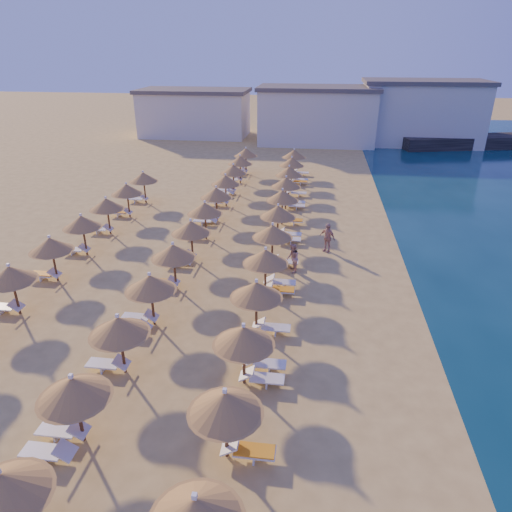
# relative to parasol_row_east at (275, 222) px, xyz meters

# --- Properties ---
(ground) EXTENTS (220.00, 220.00, 0.00)m
(ground) POSITION_rel_parasol_row_east_xyz_m (-2.03, -7.35, -2.16)
(ground) COLOR #DEB861
(ground) RESTS_ON ground
(hotel_blocks) EXTENTS (46.86, 11.83, 8.10)m
(hotel_blocks) POSITION_rel_parasol_row_east_xyz_m (1.79, 38.59, 1.54)
(hotel_blocks) COLOR silver
(hotel_blocks) RESTS_ON ground
(parasol_row_east) EXTENTS (2.40, 41.40, 2.75)m
(parasol_row_east) POSITION_rel_parasol_row_east_xyz_m (0.00, 0.00, 0.00)
(parasol_row_east) COLOR brown
(parasol_row_east) RESTS_ON ground
(parasol_row_west) EXTENTS (2.40, 41.40, 2.75)m
(parasol_row_west) POSITION_rel_parasol_row_east_xyz_m (-4.89, 0.00, 0.00)
(parasol_row_west) COLOR brown
(parasol_row_west) RESTS_ON ground
(parasol_row_inland) EXTENTS (2.40, 23.67, 2.75)m
(parasol_row_inland) POSITION_rel_parasol_row_east_xyz_m (-11.80, -1.77, 0.00)
(parasol_row_inland) COLOR brown
(parasol_row_inland) RESTS_ON ground
(loungers) EXTENTS (14.94, 39.63, 0.66)m
(loungers) POSITION_rel_parasol_row_east_xyz_m (-4.12, -0.50, -1.82)
(loungers) COLOR white
(loungers) RESTS_ON ground
(beachgoer_c) EXTENTS (1.18, 1.02, 1.90)m
(beachgoer_c) POSITION_rel_parasol_row_east_xyz_m (3.26, 0.81, -1.21)
(beachgoer_c) COLOR tan
(beachgoer_c) RESTS_ON ground
(beachgoer_b) EXTENTS (0.83, 0.97, 1.74)m
(beachgoer_b) POSITION_rel_parasol_row_east_xyz_m (1.27, -2.47, -1.29)
(beachgoer_b) COLOR tan
(beachgoer_b) RESTS_ON ground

